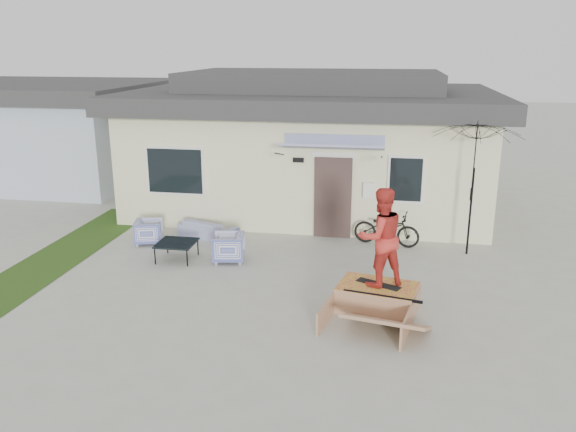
% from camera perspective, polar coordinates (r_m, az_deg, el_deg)
% --- Properties ---
extents(ground, '(90.00, 90.00, 0.00)m').
position_cam_1_polar(ground, '(11.28, -3.11, -8.83)').
color(ground, '#A3A396').
rests_on(ground, ground).
extents(grass_strip, '(1.40, 8.00, 0.01)m').
position_cam_1_polar(grass_strip, '(14.91, -21.20, -3.54)').
color(grass_strip, '#203D12').
rests_on(grass_strip, ground).
extents(house, '(10.80, 8.49, 4.10)m').
position_cam_1_polar(house, '(18.31, 2.44, 7.36)').
color(house, beige).
rests_on(house, ground).
extents(neighbor_house, '(8.60, 7.60, 3.50)m').
position_cam_1_polar(neighbor_house, '(23.91, -22.92, 7.84)').
color(neighbor_house, '#A2AFBF').
rests_on(neighbor_house, ground).
extents(loveseat, '(1.64, 0.97, 0.62)m').
position_cam_1_polar(loveseat, '(15.21, -7.80, -0.97)').
color(loveseat, '#434EA3').
rests_on(loveseat, ground).
extents(armchair_left, '(0.76, 0.79, 0.67)m').
position_cam_1_polar(armchair_left, '(15.03, -13.46, -1.38)').
color(armchair_left, '#434EA3').
rests_on(armchair_left, ground).
extents(armchair_right, '(0.76, 0.80, 0.72)m').
position_cam_1_polar(armchair_right, '(13.49, -5.86, -2.94)').
color(armchair_right, '#434EA3').
rests_on(armchair_right, ground).
extents(coffee_table, '(0.86, 0.86, 0.42)m').
position_cam_1_polar(coffee_table, '(13.79, -10.81, -3.37)').
color(coffee_table, black).
rests_on(coffee_table, ground).
extents(bicycle, '(1.73, 0.91, 1.05)m').
position_cam_1_polar(bicycle, '(14.64, 9.63, -0.84)').
color(bicycle, black).
rests_on(bicycle, ground).
extents(patio_umbrella, '(2.11, 1.95, 2.20)m').
position_cam_1_polar(patio_umbrella, '(14.14, 17.63, 3.14)').
color(patio_umbrella, black).
rests_on(patio_umbrella, ground).
extents(skate_ramp, '(1.78, 2.15, 0.48)m').
position_cam_1_polar(skate_ramp, '(11.18, 8.71, -7.89)').
color(skate_ramp, '#A47553').
rests_on(skate_ramp, ground).
extents(skateboard, '(0.87, 0.57, 0.05)m').
position_cam_1_polar(skateboard, '(11.12, 8.83, -6.54)').
color(skateboard, black).
rests_on(skateboard, skate_ramp).
extents(skater, '(1.13, 1.04, 1.85)m').
position_cam_1_polar(skater, '(10.79, 9.05, -1.87)').
color(skater, red).
rests_on(skater, skateboard).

